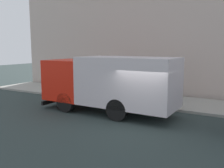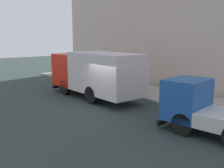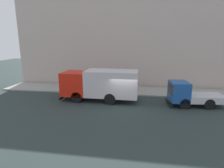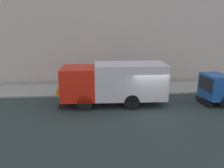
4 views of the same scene
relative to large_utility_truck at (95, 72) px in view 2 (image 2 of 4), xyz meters
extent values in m
plane|color=#2A3634|center=(-1.02, -2.44, -1.73)|extent=(80.00, 80.00, 0.00)
cube|color=#99978F|center=(3.92, -2.44, -1.65)|extent=(3.87, 30.00, 0.14)
cube|color=#BEABA0|center=(6.35, -2.44, 4.46)|extent=(0.50, 30.00, 12.38)
cube|color=red|center=(0.04, 2.58, -0.04)|extent=(2.55, 2.43, 2.28)
cube|color=black|center=(0.05, 3.76, 0.23)|extent=(2.12, 0.09, 1.28)
cube|color=silver|center=(-0.02, -1.15, 0.07)|extent=(2.59, 5.12, 2.52)
cube|color=black|center=(0.06, 3.84, -1.43)|extent=(2.42, 0.16, 0.24)
cylinder|color=black|center=(-1.08, 2.12, -1.18)|extent=(0.32, 1.09, 1.08)
cylinder|color=black|center=(1.14, 2.09, -1.18)|extent=(0.32, 1.09, 1.08)
cylinder|color=black|center=(-1.13, -1.13, -1.18)|extent=(0.32, 1.09, 1.08)
cylinder|color=black|center=(1.09, -1.17, -1.18)|extent=(0.32, 1.09, 1.08)
cube|color=#1D4D9A|center=(-0.43, -7.41, -0.37)|extent=(2.22, 1.77, 1.77)
cube|color=black|center=(-0.51, -6.66, -0.16)|extent=(1.72, 0.25, 0.99)
cube|color=black|center=(-0.52, -6.58, -1.47)|extent=(1.97, 0.34, 0.24)
cylinder|color=black|center=(-1.26, -7.82, -1.26)|extent=(0.40, 0.97, 0.94)
cylinder|color=black|center=(0.48, -7.62, -1.26)|extent=(0.40, 0.97, 0.94)
cylinder|color=brown|center=(4.04, -0.30, -1.18)|extent=(0.30, 0.30, 0.80)
cylinder|color=maroon|center=(4.04, -0.30, -0.49)|extent=(0.40, 0.40, 0.59)
sphere|color=olive|center=(4.04, -0.30, -0.08)|extent=(0.21, 0.21, 0.21)
cone|color=orange|center=(2.27, 4.49, -1.26)|extent=(0.45, 0.45, 0.65)
cylinder|color=#4C5156|center=(2.33, -1.22, -0.23)|extent=(0.08, 0.08, 2.70)
cube|color=blue|center=(2.33, -1.20, 0.87)|extent=(0.44, 0.03, 0.36)
camera|label=1|loc=(-11.38, -6.77, 1.81)|focal=39.77mm
camera|label=2|loc=(-10.20, -13.86, 2.34)|focal=41.82mm
camera|label=3|loc=(-17.49, -3.85, 4.17)|focal=29.75mm
camera|label=4|loc=(-15.93, 1.32, 4.16)|focal=36.49mm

